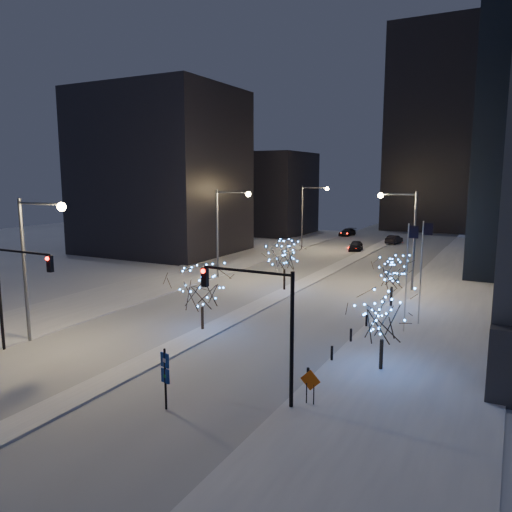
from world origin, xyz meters
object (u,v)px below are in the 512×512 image
Objects in this scene: holiday_tree_median_near at (202,285)px; traffic_signal_east at (263,313)px; car_near at (356,246)px; wayfinding_sign at (165,372)px; holiday_tree_plaza_far at (392,273)px; construction_sign at (310,383)px; car_mid at (394,239)px; street_lamp_w_far at (309,208)px; car_far at (347,232)px; holiday_tree_plaza_near at (383,316)px; traffic_signal_west at (14,282)px; street_lamp_east at (405,227)px; street_lamp_w_mid at (225,221)px; street_lamp_w_near at (34,251)px; holiday_tree_median_far at (285,255)px.

traffic_signal_east is at bearing -42.36° from holiday_tree_median_near.
car_near is at bearing 91.84° from holiday_tree_median_near.
holiday_tree_plaza_far is at bearing 90.73° from wayfinding_sign.
holiday_tree_median_near is 14.32m from construction_sign.
car_mid is at bearing 87.95° from holiday_tree_median_near.
car_far is (-0.06, 20.63, -5.80)m from street_lamp_w_far.
car_mid is at bearing 101.57° from holiday_tree_plaza_near.
traffic_signal_west is at bearing -172.60° from construction_sign.
wayfinding_sign is (5.50, -11.52, -1.55)m from holiday_tree_median_near.
construction_sign reaches higher than car_far.
holiday_tree_median_near is (-10.58, -20.40, -2.96)m from street_lamp_east.
street_lamp_w_mid is 5.52× the size of construction_sign.
holiday_tree_median_near is at bearing 148.48° from construction_sign.
street_lamp_w_near is 20.85m from construction_sign.
car_far is at bearing -24.97° from car_mid.
street_lamp_east is at bearing -73.15° from car_near.
street_lamp_w_mid reaches higher than holiday_tree_plaza_near.
street_lamp_w_mid and street_lamp_east have the same top height.
car_near is 1.46× the size of wayfinding_sign.
street_lamp_w_far reaches higher than car_mid.
car_mid is 64.47m from construction_sign.
holiday_tree_median_far is at bearing 114.99° from wayfinding_sign.
car_near is at bearing 92.74° from holiday_tree_median_far.
street_lamp_east is at bearing 94.77° from construction_sign.
car_far is at bearing 114.11° from street_lamp_east.
holiday_tree_median_near is (-9.44, 8.61, -1.27)m from traffic_signal_east.
street_lamp_w_near is 15.18m from wayfinding_sign.
traffic_signal_east is 8.33m from holiday_tree_plaza_near.
car_near is at bearing 101.52° from traffic_signal_east.
wayfinding_sign is at bearing -147.45° from construction_sign.
traffic_signal_west is 23.16m from holiday_tree_plaza_near.
traffic_signal_east reaches higher than construction_sign.
street_lamp_w_far is 1.78× the size of holiday_tree_median_near.
car_far is 53.41m from holiday_tree_plaza_far.
holiday_tree_plaza_far is at bearing -11.72° from street_lamp_w_mid.
traffic_signal_west is 29.82m from holiday_tree_plaza_far.
street_lamp_east reaches higher than holiday_tree_median_near.
street_lamp_w_far is 1.90× the size of holiday_tree_median_far.
traffic_signal_east is (17.88, -51.00, -1.74)m from street_lamp_w_far.
street_lamp_w_mid reaches higher than holiday_tree_median_far.
holiday_tree_median_far is 25.68m from construction_sign.
car_near is 0.96× the size of car_far.
street_lamp_east is at bearing 98.21° from holiday_tree_plaza_near.
street_lamp_east reaches higher than traffic_signal_west.
traffic_signal_east is (17.38, 1.00, 0.00)m from traffic_signal_west.
holiday_tree_median_far is at bearing -72.57° from car_far.
street_lamp_w_near is 11.75m from holiday_tree_median_near.
street_lamp_w_near is at bearing -132.83° from holiday_tree_plaza_far.
construction_sign is (20.17, -25.30, -5.26)m from street_lamp_w_mid.
wayfinding_sign reaches higher than car_mid.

